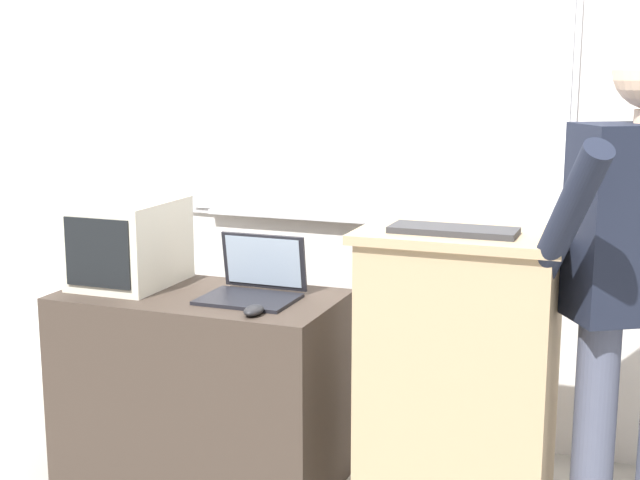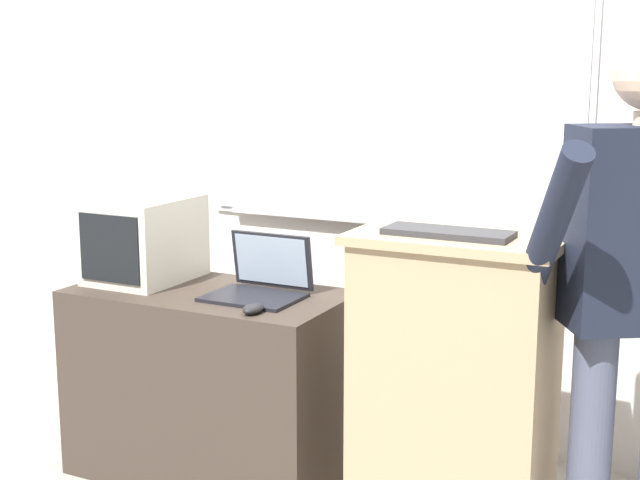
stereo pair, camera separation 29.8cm
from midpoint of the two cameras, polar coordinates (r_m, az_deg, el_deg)
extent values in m
cube|color=silver|center=(3.70, 8.05, 9.00)|extent=(6.40, 0.12, 2.84)
cube|color=#B7B7BC|center=(3.66, 6.65, 10.18)|extent=(1.65, 0.02, 1.18)
cube|color=white|center=(3.65, 6.62, 10.18)|extent=(1.60, 0.02, 1.13)
cube|color=#B7B7BC|center=(3.69, 6.34, 1.15)|extent=(1.44, 0.04, 0.02)
cube|color=tan|center=(2.96, 11.47, -9.77)|extent=(0.60, 0.39, 1.00)
cube|color=tan|center=(2.82, 11.87, 0.08)|extent=(0.65, 0.43, 0.03)
cube|color=#382D26|center=(3.42, -4.52, -9.17)|extent=(1.03, 0.54, 0.72)
cylinder|color=#474C60|center=(2.93, 19.78, -12.76)|extent=(0.13, 0.13, 0.79)
cylinder|color=black|center=(2.51, 17.89, 0.75)|extent=(0.29, 0.40, 0.49)
cube|color=black|center=(3.19, -1.65, -3.73)|extent=(0.33, 0.25, 0.01)
cube|color=black|center=(3.29, -0.50, -1.33)|extent=(0.33, 0.04, 0.21)
cube|color=#8C9EB2|center=(3.28, -0.56, -1.33)|extent=(0.29, 0.03, 0.18)
cube|color=#2D2D30|center=(2.77, 11.26, 0.44)|extent=(0.39, 0.15, 0.02)
ellipsoid|color=black|center=(3.01, -1.47, -4.45)|extent=(0.06, 0.10, 0.03)
cube|color=beige|center=(3.49, -8.79, 0.04)|extent=(0.33, 0.41, 0.32)
cube|color=black|center=(3.33, -10.89, -0.57)|extent=(0.27, 0.01, 0.25)
camera|label=1|loc=(0.15, -87.14, 0.56)|focal=50.00mm
camera|label=2|loc=(0.15, 92.86, -0.56)|focal=50.00mm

